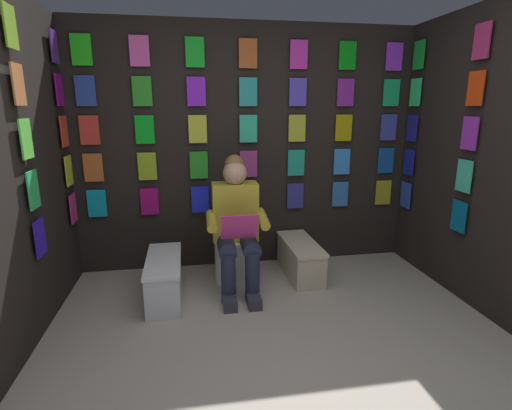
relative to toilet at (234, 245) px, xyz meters
The scene contains 8 objects.
ground_plane 1.71m from the toilet, 96.42° to the left, with size 30.00×30.00×0.00m, color #B2A899.
display_wall_back 0.97m from the toilet, 114.67° to the right, with size 3.42×0.14×2.37m.
display_wall_left 2.18m from the toilet, 160.94° to the left, with size 0.14×2.03×2.37m.
display_wall_right 1.87m from the toilet, 23.32° to the left, with size 0.14×2.03×2.37m.
toilet is the anchor object (origin of this frame).
person_reading 0.35m from the toilet, 89.28° to the left, with size 0.53×0.69×1.19m.
comic_longbox_near 0.65m from the toilet, behind, with size 0.31×0.76×0.34m.
comic_longbox_far 0.72m from the toilet, 26.46° to the left, with size 0.29×0.79×0.36m.
Camera 1 is at (0.57, 1.79, 1.59)m, focal length 27.43 mm.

